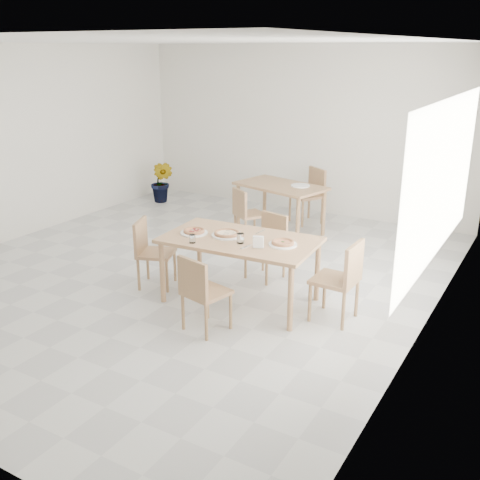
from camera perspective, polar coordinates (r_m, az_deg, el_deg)
The scene contains 22 objects.
room at distance 5.89m, azimuth 19.94°, elevation 5.75°, with size 7.28×7.00×7.00m.
main_table at distance 6.17m, azimuth 0.00°, elevation -0.47°, with size 1.74×1.06×0.75m.
chair_south at distance 5.59m, azimuth -4.01°, elevation -5.00°, with size 0.48×0.48×0.81m.
chair_north at distance 6.95m, azimuth 2.96°, elevation -0.11°, with size 0.47×0.47×0.80m.
chair_west at distance 6.75m, azimuth -9.16°, elevation -0.83°, with size 0.52×0.52×0.82m.
chair_east at distance 5.87m, azimuth 10.37°, elevation -3.60°, with size 0.45×0.45×0.88m.
plate_margherita at distance 5.95m, azimuth 4.37°, elevation -0.45°, with size 0.30×0.30×0.02m, color white.
plate_mushroom at distance 6.23m, azimuth -1.35°, elevation 0.49°, with size 0.34×0.34×0.02m, color white.
plate_pepperoni at distance 6.33m, azimuth -4.69°, elevation 0.73°, with size 0.31×0.31×0.02m, color white.
pizza_margherita at distance 5.95m, azimuth 4.38°, elevation -0.25°, with size 0.32×0.32×0.03m.
pizza_mushroom at distance 6.22m, azimuth -1.35°, elevation 0.70°, with size 0.35×0.35×0.03m.
pizza_pepperoni at distance 6.32m, azimuth -4.69°, elevation 0.93°, with size 0.31×0.31×0.03m.
tumbler_a at distance 5.99m, azimuth 0.04°, elevation 0.17°, with size 0.08×0.08×0.11m, color white.
tumbler_b at distance 6.02m, azimuth -4.86°, elevation 0.13°, with size 0.07×0.07×0.09m, color white.
napkin_holder at distance 5.83m, azimuth 1.86°, elevation -0.27°, with size 0.13×0.10×0.13m.
fork_a at distance 6.36m, azimuth 2.08°, elevation 0.83°, with size 0.02×0.19×0.01m, color silver.
fork_b at distance 5.88m, azimuth 0.60°, elevation -0.72°, with size 0.02×0.18×0.01m, color silver.
second_table at distance 8.64m, azimuth 4.13°, elevation 5.01°, with size 1.48×1.06×0.75m.
chair_back_s at distance 8.23m, azimuth 0.59°, elevation 2.95°, with size 0.54×0.54×0.79m.
chair_back_n at distance 9.23m, azimuth 7.21°, elevation 4.92°, with size 0.61×0.61×0.89m.
plate_empty at distance 8.55m, azimuth 6.15°, elevation 5.51°, with size 0.28×0.28×0.02m, color white.
potted_plant at distance 10.50m, azimuth -7.94°, elevation 5.87°, with size 0.42×0.34×0.77m, color #1D5B1B.
Camera 1 is at (3.99, -5.37, 2.73)m, focal length 42.00 mm.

